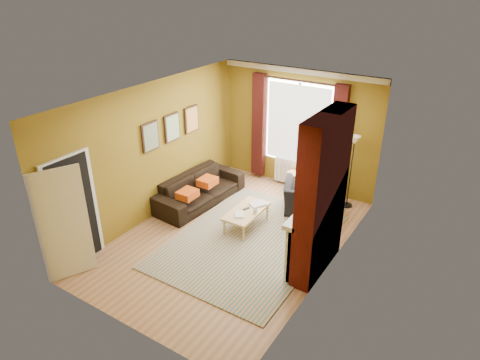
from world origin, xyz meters
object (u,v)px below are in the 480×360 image
at_px(wicker_stool, 295,182).
at_px(armchair, 309,198).
at_px(floor_lamp, 353,152).
at_px(coffee_table, 247,212).
at_px(sofa, 200,189).

bearing_deg(wicker_stool, armchair, -46.02).
height_order(wicker_stool, floor_lamp, floor_lamp).
distance_m(armchair, floor_lamp, 1.33).
bearing_deg(floor_lamp, coffee_table, -127.23).
bearing_deg(wicker_stool, coffee_table, -94.75).
xyz_separation_m(coffee_table, floor_lamp, (1.44, 1.89, 0.97)).
bearing_deg(floor_lamp, sofa, -150.82).
height_order(armchair, coffee_table, armchair).
xyz_separation_m(sofa, floor_lamp, (2.85, 1.59, 0.97)).
relative_size(sofa, armchair, 2.11).
bearing_deg(sofa, coffee_table, -97.45).
bearing_deg(wicker_stool, floor_lamp, 0.00).
distance_m(coffee_table, wicker_stool, 1.90).
bearing_deg(coffee_table, armchair, 54.23).
bearing_deg(armchair, sofa, -0.53).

